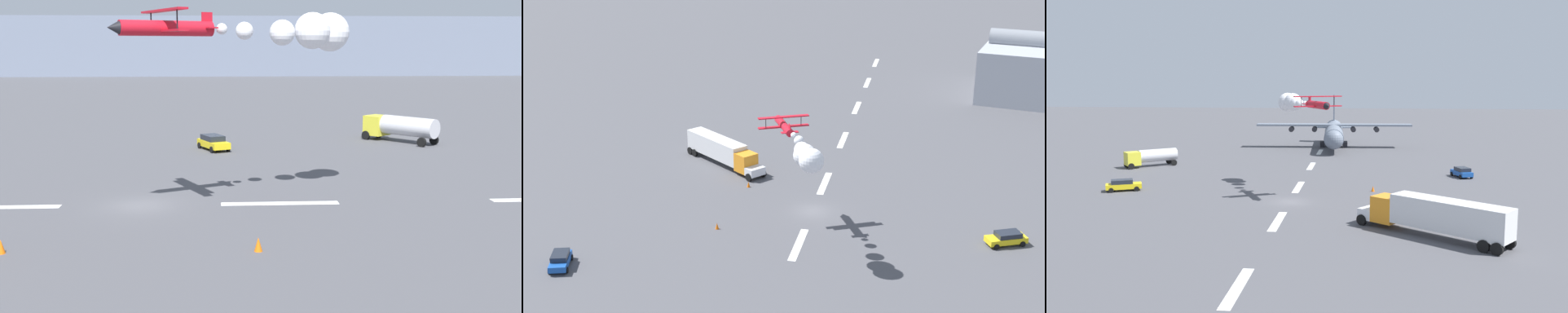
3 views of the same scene
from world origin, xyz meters
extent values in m
plane|color=#4C4C51|center=(0.00, 0.00, 0.00)|extent=(440.00, 440.00, 0.00)
cube|color=white|center=(-28.05, 0.00, 0.01)|extent=(8.00, 0.90, 0.01)
cube|color=white|center=(-9.35, 0.00, 0.01)|extent=(8.00, 0.90, 0.01)
cube|color=white|center=(9.35, 0.00, 0.01)|extent=(8.00, 0.90, 0.01)
cube|color=white|center=(28.05, 0.00, 0.01)|extent=(8.00, 0.90, 0.01)
cube|color=white|center=(46.75, 0.00, 0.01)|extent=(8.00, 0.90, 0.01)
cube|color=white|center=(65.46, 0.00, 0.01)|extent=(8.00, 0.90, 0.01)
cylinder|color=slate|center=(54.74, -2.41, 3.15)|extent=(26.18, 5.29, 3.90)
sphere|color=slate|center=(41.75, -3.10, 3.15)|extent=(3.70, 3.70, 3.70)
cube|color=slate|center=(54.74, -2.41, 4.90)|extent=(4.98, 33.35, 0.40)
cylinder|color=black|center=(53.85, 6.70, 4.00)|extent=(2.46, 1.23, 1.10)
cylinder|color=black|center=(54.12, 1.72, 4.00)|extent=(2.46, 1.23, 1.10)
cylinder|color=black|center=(54.56, -6.57, 4.00)|extent=(2.46, 1.23, 1.10)
cylinder|color=black|center=(54.83, -11.55, 4.00)|extent=(2.46, 1.23, 1.10)
cube|color=slate|center=(65.65, -1.82, 8.10)|extent=(2.81, 0.45, 6.00)
cube|color=slate|center=(65.65, -1.82, 3.45)|extent=(2.48, 9.09, 0.24)
cube|color=black|center=(55.87, -4.80, 0.60)|extent=(3.25, 1.17, 1.20)
cube|color=black|center=(55.61, 0.09, 0.60)|extent=(3.25, 1.17, 1.20)
cylinder|color=red|center=(2.27, -3.16, 11.59)|extent=(5.63, 3.39, 0.92)
cube|color=red|center=(2.09, -3.25, 11.44)|extent=(3.24, 5.72, 0.12)
cube|color=red|center=(2.09, -3.25, 12.62)|extent=(3.24, 5.72, 0.12)
cylinder|color=black|center=(3.03, -5.15, 12.03)|extent=(0.08, 0.08, 1.18)
cylinder|color=black|center=(1.15, -1.34, 12.03)|extent=(0.08, 0.08, 1.18)
cube|color=red|center=(4.62, -2.00, 12.04)|extent=(0.67, 0.40, 1.10)
cube|color=red|center=(4.62, -2.00, 11.64)|extent=(1.42, 2.06, 0.08)
cone|color=black|center=(-0.65, -4.60, 11.59)|extent=(0.97, 1.01, 0.78)
sphere|color=white|center=(5.52, -1.36, 11.59)|extent=(0.70, 0.70, 0.70)
sphere|color=white|center=(6.97, -0.47, 11.50)|extent=(1.13, 1.13, 1.13)
sphere|color=white|center=(9.47, 0.31, 11.40)|extent=(1.68, 1.68, 1.68)
sphere|color=white|center=(11.55, 1.01, 11.54)|extent=(2.43, 2.43, 2.43)
sphere|color=white|center=(12.89, 1.95, 11.47)|extent=(2.62, 2.62, 2.62)
cube|color=silver|center=(-9.09, -9.63, 1.10)|extent=(2.96, 2.79, 1.10)
cube|color=orange|center=(-10.31, -11.22, 1.85)|extent=(3.45, 3.43, 2.60)
cube|color=silver|center=(-14.56, -16.73, 2.30)|extent=(9.01, 10.65, 2.80)
cylinder|color=black|center=(-9.96, -8.71, 0.55)|extent=(0.95, 1.08, 1.10)
cylinder|color=black|center=(-17.96, -19.10, 0.55)|extent=(0.95, 1.08, 1.10)
cylinder|color=black|center=(-18.69, -20.05, 0.55)|extent=(0.95, 1.08, 1.10)
cylinder|color=black|center=(-7.98, -10.24, 0.55)|extent=(0.95, 1.08, 1.10)
cylinder|color=black|center=(-15.98, -20.63, 0.55)|extent=(0.95, 1.08, 1.10)
cylinder|color=black|center=(-16.71, -21.58, 0.55)|extent=(0.95, 1.08, 1.10)
cube|color=yellow|center=(22.97, 29.41, 1.60)|extent=(3.25, 3.23, 2.20)
cylinder|color=silver|center=(25.73, 26.11, 1.85)|extent=(5.73, 6.26, 2.10)
cylinder|color=black|center=(21.66, 29.10, 0.50)|extent=(0.89, 0.97, 1.00)
cylinder|color=black|center=(26.36, 23.50, 0.50)|extent=(0.89, 0.97, 1.00)
cylinder|color=black|center=(23.50, 30.64, 0.50)|extent=(0.89, 0.97, 1.00)
cylinder|color=black|center=(28.20, 25.04, 0.50)|extent=(0.89, 0.97, 1.00)
cube|color=#194CA5|center=(19.62, -23.63, 0.65)|extent=(4.42, 2.93, 0.65)
cube|color=#1E232D|center=(19.43, -23.69, 1.25)|extent=(2.82, 2.31, 0.55)
cylinder|color=black|center=(20.71, -22.35, 0.32)|extent=(0.68, 0.40, 0.64)
cylinder|color=black|center=(17.99, -23.20, 0.32)|extent=(0.68, 0.40, 0.64)
cylinder|color=black|center=(21.25, -24.07, 0.32)|extent=(0.68, 0.40, 0.64)
cylinder|color=black|center=(18.53, -24.92, 0.32)|extent=(0.68, 0.40, 0.64)
cube|color=yellow|center=(4.50, 22.77, 0.65)|extent=(3.52, 4.87, 0.65)
cube|color=#1E232D|center=(4.42, 22.95, 1.25)|extent=(2.64, 3.16, 0.55)
cylinder|color=black|center=(5.98, 21.70, 0.32)|extent=(0.47, 0.67, 0.64)
cylinder|color=black|center=(4.66, 24.59, 0.32)|extent=(0.47, 0.67, 0.64)
cylinder|color=black|center=(4.34, 20.95, 0.32)|extent=(0.47, 0.67, 0.64)
cylinder|color=black|center=(3.02, 23.84, 0.32)|extent=(0.47, 0.67, 0.64)
cone|color=orange|center=(-5.94, -9.75, 0.38)|extent=(0.44, 0.44, 0.75)
cone|color=orange|center=(7.33, -10.13, 0.38)|extent=(0.44, 0.44, 0.75)
camera|label=1|loc=(5.63, -42.18, 10.62)|focal=44.19mm
camera|label=2|loc=(82.82, 13.89, 37.79)|focal=51.04mm
camera|label=3|loc=(-65.20, -8.76, 14.66)|focal=38.36mm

